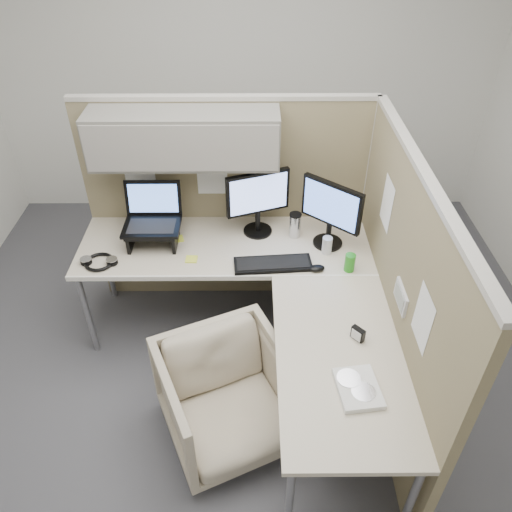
{
  "coord_description": "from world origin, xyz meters",
  "views": [
    {
      "loc": [
        0.08,
        -2.2,
        2.76
      ],
      "look_at": [
        0.1,
        0.25,
        0.85
      ],
      "focal_mm": 35.0,
      "sensor_mm": 36.0,
      "label": 1
    }
  ],
  "objects_px": {
    "office_chair": "(228,394)",
    "monitor_left": "(258,198)",
    "keyboard": "(273,264)",
    "desk": "(260,289)"
  },
  "relations": [
    {
      "from": "office_chair",
      "to": "monitor_left",
      "type": "xyz_separation_m",
      "value": [
        0.18,
        1.1,
        0.64
      ]
    },
    {
      "from": "office_chair",
      "to": "monitor_left",
      "type": "bearing_deg",
      "value": 56.55
    },
    {
      "from": "office_chair",
      "to": "keyboard",
      "type": "bearing_deg",
      "value": 44.93
    },
    {
      "from": "desk",
      "to": "keyboard",
      "type": "relative_size",
      "value": 4.0
    },
    {
      "from": "desk",
      "to": "monitor_left",
      "type": "xyz_separation_m",
      "value": [
        -0.01,
        0.56,
        0.32
      ]
    },
    {
      "from": "office_chair",
      "to": "keyboard",
      "type": "height_order",
      "value": "keyboard"
    },
    {
      "from": "desk",
      "to": "keyboard",
      "type": "height_order",
      "value": "keyboard"
    },
    {
      "from": "desk",
      "to": "office_chair",
      "type": "bearing_deg",
      "value": -109.59
    },
    {
      "from": "office_chair",
      "to": "monitor_left",
      "type": "distance_m",
      "value": 1.29
    },
    {
      "from": "desk",
      "to": "keyboard",
      "type": "distance_m",
      "value": 0.2
    }
  ]
}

